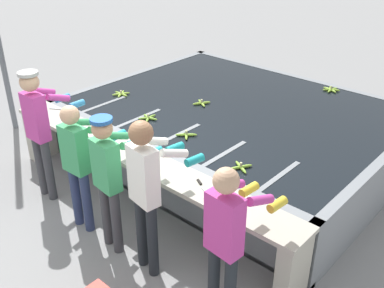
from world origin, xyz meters
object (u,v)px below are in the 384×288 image
(worker_0, at_px, (39,123))
(knife_0, at_px, (47,108))
(worker_4, at_px, (227,234))
(banana_bunch_floating_0, at_px, (186,135))
(banana_bunch_floating_1, at_px, (241,167))
(banana_bunch_floating_3, at_px, (121,94))
(worker_1, at_px, (78,157))
(banana_bunch_floating_4, at_px, (202,103))
(banana_bunch_floating_2, at_px, (331,89))
(worker_2, at_px, (110,172))
(banana_bunch_floating_5, at_px, (148,118))
(worker_3, at_px, (147,184))
(knife_1, at_px, (202,185))

(worker_0, bearing_deg, knife_0, 143.96)
(worker_4, relative_size, banana_bunch_floating_0, 7.06)
(banana_bunch_floating_1, distance_m, banana_bunch_floating_3, 2.77)
(banana_bunch_floating_0, bearing_deg, worker_1, -105.91)
(worker_4, bearing_deg, banana_bunch_floating_0, 141.59)
(banana_bunch_floating_3, distance_m, knife_0, 1.13)
(worker_1, xyz_separation_m, banana_bunch_floating_4, (-0.15, 2.29, -0.10))
(banana_bunch_floating_1, bearing_deg, banana_bunch_floating_4, 144.20)
(banana_bunch_floating_2, xyz_separation_m, banana_bunch_floating_3, (-2.35, -2.36, 0.00))
(worker_0, height_order, worker_2, worker_0)
(worker_4, distance_m, banana_bunch_floating_0, 2.17)
(worker_2, height_order, banana_bunch_floating_5, worker_2)
(worker_1, distance_m, worker_4, 2.09)
(banana_bunch_floating_5, bearing_deg, worker_3, -43.35)
(worker_1, height_order, knife_0, worker_1)
(banana_bunch_floating_3, height_order, knife_0, banana_bunch_floating_3)
(worker_2, relative_size, banana_bunch_floating_4, 6.19)
(knife_0, xyz_separation_m, knife_1, (3.02, -0.06, 0.00))
(worker_3, xyz_separation_m, banana_bunch_floating_2, (-0.08, 4.08, -0.21))
(banana_bunch_floating_0, bearing_deg, worker_4, -38.41)
(banana_bunch_floating_4, bearing_deg, worker_4, -45.42)
(worker_0, distance_m, banana_bunch_floating_3, 1.74)
(worker_2, relative_size, knife_0, 5.04)
(worker_0, bearing_deg, banana_bunch_floating_3, 104.77)
(banana_bunch_floating_0, relative_size, banana_bunch_floating_5, 0.83)
(banana_bunch_floating_0, distance_m, banana_bunch_floating_2, 2.80)
(worker_3, height_order, banana_bunch_floating_2, worker_3)
(worker_1, height_order, banana_bunch_floating_2, worker_1)
(worker_2, xyz_separation_m, banana_bunch_floating_5, (-0.91, 1.40, -0.13))
(worker_1, height_order, banana_bunch_floating_3, worker_1)
(banana_bunch_floating_4, height_order, banana_bunch_floating_5, same)
(worker_4, distance_m, banana_bunch_floating_4, 3.19)
(knife_1, bearing_deg, banana_bunch_floating_5, 154.55)
(banana_bunch_floating_2, height_order, banana_bunch_floating_5, same)
(banana_bunch_floating_4, bearing_deg, knife_0, -134.00)
(worker_4, height_order, banana_bunch_floating_1, worker_4)
(banana_bunch_floating_3, relative_size, banana_bunch_floating_5, 1.01)
(worker_0, distance_m, banana_bunch_floating_5, 1.45)
(worker_3, bearing_deg, knife_1, 71.74)
(worker_2, distance_m, banana_bunch_floating_3, 2.57)
(worker_0, distance_m, banana_bunch_floating_4, 2.35)
(worker_1, height_order, banana_bunch_floating_4, worker_1)
(banana_bunch_floating_5, bearing_deg, worker_1, -75.79)
(banana_bunch_floating_1, bearing_deg, banana_bunch_floating_2, 97.13)
(banana_bunch_floating_2, height_order, knife_0, banana_bunch_floating_2)
(worker_2, relative_size, banana_bunch_floating_3, 5.71)
(worker_3, xyz_separation_m, banana_bunch_floating_0, (-0.72, 1.35, -0.21))
(banana_bunch_floating_3, distance_m, banana_bunch_floating_4, 1.30)
(worker_3, distance_m, knife_1, 0.66)
(worker_4, relative_size, banana_bunch_floating_2, 5.83)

